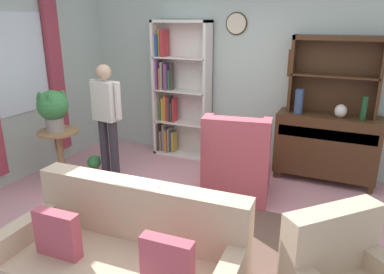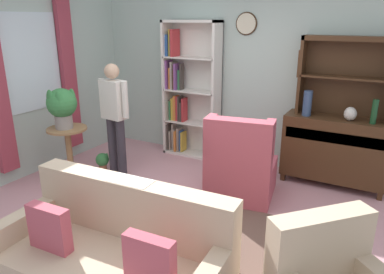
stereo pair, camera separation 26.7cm
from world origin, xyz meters
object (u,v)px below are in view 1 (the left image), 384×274
at_px(potted_plant_large, 52,108).
at_px(book_stack, 158,206).
at_px(bookshelf, 177,93).
at_px(bottle_wine, 364,108).
at_px(sideboard, 326,145).
at_px(wingback_chair, 237,167).
at_px(vase_round, 341,111).
at_px(plant_stand, 60,152).
at_px(person_reading, 107,114).
at_px(vase_tall, 299,101).
at_px(sideboard_hutch, 336,65).
at_px(couch_floral, 125,267).
at_px(potted_plant_small, 94,163).
at_px(coffee_table, 167,218).

height_order(potted_plant_large, book_stack, potted_plant_large).
xyz_separation_m(bookshelf, bottle_wine, (2.65, -0.17, 0.07)).
distance_m(bookshelf, sideboard, 2.32).
bearing_deg(bookshelf, wingback_chair, -37.38).
xyz_separation_m(vase_round, plant_stand, (-3.29, -1.50, -0.55)).
relative_size(vase_round, person_reading, 0.11).
bearing_deg(plant_stand, potted_plant_large, -111.79).
distance_m(sideboard, vase_tall, 0.70).
bearing_deg(plant_stand, sideboard_hutch, 27.96).
xyz_separation_m(sideboard, couch_floral, (-1.16, -3.00, -0.20)).
xyz_separation_m(bookshelf, plant_stand, (-0.89, -1.65, -0.55)).
relative_size(plant_stand, potted_plant_small, 2.80).
bearing_deg(sideboard, potted_plant_small, -159.37).
height_order(bookshelf, wingback_chair, bookshelf).
bearing_deg(vase_round, person_reading, -160.01).
relative_size(sideboard, couch_floral, 0.71).
height_order(sideboard, plant_stand, sideboard).
xyz_separation_m(sideboard_hutch, couch_floral, (-1.16, -3.11, -1.25)).
distance_m(bookshelf, couch_floral, 3.35).
distance_m(bookshelf, bottle_wine, 2.66).
relative_size(coffee_table, book_stack, 3.73).
xyz_separation_m(potted_plant_large, coffee_table, (2.00, -0.70, -0.70)).
distance_m(bookshelf, potted_plant_small, 1.65).
xyz_separation_m(bottle_wine, couch_floral, (-1.55, -2.91, -0.76)).
height_order(vase_round, potted_plant_small, vase_round).
xyz_separation_m(couch_floral, book_stack, (-0.10, 0.71, 0.14)).
bearing_deg(sideboard_hutch, vase_round, -53.52).
bearing_deg(book_stack, potted_plant_small, 145.91).
bearing_deg(plant_stand, sideboard, 26.39).
distance_m(vase_round, coffee_table, 2.66).
height_order(vase_round, potted_plant_large, potted_plant_large).
xyz_separation_m(bookshelf, vase_round, (2.39, -0.15, 0.00)).
bearing_deg(bookshelf, vase_tall, -5.04).
bearing_deg(wingback_chair, vase_tall, 57.08).
bearing_deg(bookshelf, book_stack, -67.21).
height_order(vase_tall, potted_plant_small, vase_tall).
xyz_separation_m(vase_tall, couch_floral, (-0.77, -2.92, -0.77)).
height_order(sideboard_hutch, bottle_wine, sideboard_hutch).
height_order(sideboard, potted_plant_large, potted_plant_large).
distance_m(vase_tall, vase_round, 0.53).
bearing_deg(vase_round, sideboard_hutch, 126.48).
height_order(bookshelf, sideboard_hutch, bookshelf).
bearing_deg(vase_tall, coffee_table, -109.41).
height_order(wingback_chair, potted_plant_small, wingback_chair).
distance_m(plant_stand, coffee_table, 2.12).
relative_size(sideboard, person_reading, 0.83).
bearing_deg(potted_plant_small, vase_round, 18.74).
relative_size(sideboard, bottle_wine, 4.37).
bearing_deg(potted_plant_small, book_stack, -34.09).
height_order(sideboard, coffee_table, sideboard).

